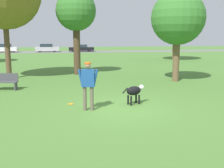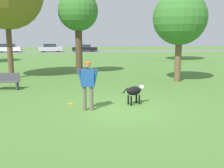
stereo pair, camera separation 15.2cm
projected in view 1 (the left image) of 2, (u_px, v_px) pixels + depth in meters
name	position (u px, v px, depth m)	size (l,w,h in m)	color
ground_plane	(118.00, 108.00, 9.86)	(120.00, 120.00, 0.00)	#4C7A33
far_road_strip	(78.00, 52.00, 46.46)	(120.00, 6.00, 0.01)	slate
person	(88.00, 82.00, 9.39)	(0.74, 0.31, 1.77)	#665B4C
dog	(135.00, 91.00, 10.36)	(1.00, 0.58, 0.75)	black
frisbee	(71.00, 104.00, 10.46)	(0.22, 0.22, 0.02)	orange
tree_far_right	(175.00, 21.00, 29.24)	(4.72, 4.72, 6.76)	brown
tree_mid_center	(76.00, 12.00, 17.95)	(2.76, 2.76, 5.79)	#4C3826
tree_near_right	(178.00, 18.00, 15.20)	(3.13, 3.13, 5.29)	brown
parked_car_white	(4.00, 48.00, 44.63)	(4.41, 1.90, 1.44)	white
parked_car_silver	(47.00, 48.00, 45.62)	(4.08, 1.80, 1.42)	#B7B7BC
parked_car_black	(81.00, 48.00, 46.72)	(4.49, 1.90, 1.27)	black
park_bench	(3.00, 81.00, 13.18)	(1.44, 0.58, 0.84)	#47474C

